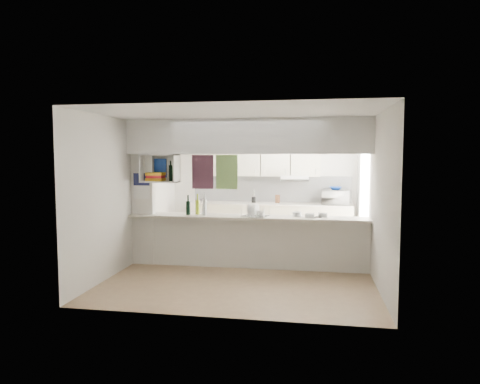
% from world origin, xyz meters
% --- Properties ---
extents(floor, '(4.80, 4.80, 0.00)m').
position_xyz_m(floor, '(0.00, 0.00, 0.00)').
color(floor, '#9D7A5B').
rests_on(floor, ground).
extents(ceiling, '(4.80, 4.80, 0.00)m').
position_xyz_m(ceiling, '(0.00, 0.00, 2.60)').
color(ceiling, white).
rests_on(ceiling, wall_back).
extents(wall_back, '(4.20, 0.00, 4.20)m').
position_xyz_m(wall_back, '(0.00, 2.40, 1.30)').
color(wall_back, silver).
rests_on(wall_back, floor).
extents(wall_left, '(0.00, 4.80, 4.80)m').
position_xyz_m(wall_left, '(-2.10, 0.00, 1.30)').
color(wall_left, silver).
rests_on(wall_left, floor).
extents(wall_right, '(0.00, 4.80, 4.80)m').
position_xyz_m(wall_right, '(2.10, 0.00, 1.30)').
color(wall_right, silver).
rests_on(wall_right, floor).
extents(servery_partition, '(4.20, 0.50, 2.60)m').
position_xyz_m(servery_partition, '(-0.17, 0.00, 1.66)').
color(servery_partition, silver).
rests_on(servery_partition, floor).
extents(cubby_shelf, '(0.65, 0.35, 0.50)m').
position_xyz_m(cubby_shelf, '(-1.57, -0.06, 1.71)').
color(cubby_shelf, white).
rests_on(cubby_shelf, bulkhead).
extents(kitchen_run, '(3.60, 0.63, 2.24)m').
position_xyz_m(kitchen_run, '(0.16, 2.14, 0.83)').
color(kitchen_run, beige).
rests_on(kitchen_run, floor).
extents(microwave, '(0.61, 0.43, 0.32)m').
position_xyz_m(microwave, '(1.63, 2.05, 1.08)').
color(microwave, white).
rests_on(microwave, bench_top).
extents(bowl, '(0.27, 0.27, 0.07)m').
position_xyz_m(bowl, '(1.62, 2.06, 1.27)').
color(bowl, navy).
rests_on(bowl, microwave).
extents(dish_rack, '(0.51, 0.43, 0.23)m').
position_xyz_m(dish_rack, '(0.16, -0.06, 1.01)').
color(dish_rack, silver).
rests_on(dish_rack, breakfast_bar).
extents(cup, '(0.11, 0.11, 0.09)m').
position_xyz_m(cup, '(0.25, -0.04, 0.98)').
color(cup, white).
rests_on(cup, dish_rack).
extents(wine_bottles, '(0.38, 0.16, 0.39)m').
position_xyz_m(wine_bottles, '(-0.90, -0.01, 1.06)').
color(wine_bottles, black).
rests_on(wine_bottles, breakfast_bar).
extents(plastic_tubs, '(0.59, 0.23, 0.08)m').
position_xyz_m(plastic_tubs, '(1.05, 0.06, 0.95)').
color(plastic_tubs, silver).
rests_on(plastic_tubs, breakfast_bar).
extents(utensil_jar, '(0.10, 0.10, 0.13)m').
position_xyz_m(utensil_jar, '(-0.17, 2.15, 0.99)').
color(utensil_jar, black).
rests_on(utensil_jar, bench_top).
extents(knife_block, '(0.11, 0.09, 0.18)m').
position_xyz_m(knife_block, '(0.37, 2.18, 1.01)').
color(knife_block, '#57331D').
rests_on(knife_block, bench_top).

